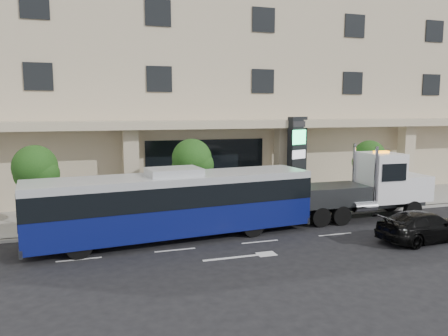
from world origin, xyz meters
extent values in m
plane|color=black|center=(0.00, 0.00, 0.00)|extent=(120.00, 120.00, 0.00)
cube|color=gray|center=(0.00, 5.00, 0.07)|extent=(120.00, 6.00, 0.15)
cube|color=gray|center=(0.00, 2.00, 0.07)|extent=(120.00, 0.30, 0.15)
cube|color=beige|center=(0.00, 15.50, 10.00)|extent=(60.00, 15.00, 20.00)
cube|color=beige|center=(0.00, 6.80, 5.20)|extent=(60.00, 2.80, 0.50)
cube|color=black|center=(0.00, 7.97, 2.15)|extent=(8.00, 0.12, 4.00)
cube|color=beige|center=(-5.00, 6.80, 2.60)|extent=(0.90, 0.90, 4.90)
cube|color=beige|center=(5.00, 6.80, 2.60)|extent=(0.90, 0.90, 4.90)
cube|color=beige|center=(15.00, 6.80, 2.60)|extent=(0.90, 0.90, 4.90)
cylinder|color=#422B19|center=(-10.00, 3.60, 1.55)|extent=(0.14, 0.14, 2.80)
sphere|color=#144112|center=(-10.00, 3.60, 3.27)|extent=(2.20, 2.20, 2.20)
sphere|color=#144112|center=(-9.65, 3.40, 2.95)|extent=(1.65, 1.65, 1.65)
sphere|color=#144112|center=(-10.30, 3.80, 2.87)|extent=(1.54, 1.54, 1.54)
cylinder|color=#422B19|center=(-2.00, 3.60, 1.62)|extent=(0.14, 0.14, 2.94)
sphere|color=#144112|center=(-2.00, 3.60, 3.43)|extent=(2.20, 2.20, 2.20)
sphere|color=#144112|center=(-1.65, 3.40, 3.09)|extent=(1.65, 1.65, 1.65)
sphere|color=#144112|center=(-2.30, 3.80, 3.01)|extent=(1.54, 1.54, 1.54)
cylinder|color=#422B19|center=(9.50, 3.60, 1.51)|extent=(0.14, 0.14, 2.73)
sphere|color=#144112|center=(9.50, 3.60, 3.19)|extent=(2.00, 2.00, 2.00)
sphere|color=#144112|center=(9.85, 3.40, 2.88)|extent=(1.50, 1.50, 1.50)
sphere|color=#144112|center=(9.20, 3.80, 2.80)|extent=(1.40, 1.40, 1.40)
cylinder|color=black|center=(-7.98, -1.38, 0.56)|extent=(1.14, 0.44, 1.11)
cylinder|color=black|center=(-8.21, 0.94, 0.56)|extent=(1.14, 0.44, 1.11)
cylinder|color=black|center=(-0.01, -0.60, 0.56)|extent=(1.14, 0.44, 1.11)
cylinder|color=black|center=(-0.24, 1.73, 0.56)|extent=(1.14, 0.44, 1.11)
cube|color=#0C1357|center=(-3.67, 0.22, 1.06)|extent=(13.56, 4.08, 1.34)
cube|color=black|center=(-3.67, 0.22, 2.23)|extent=(13.57, 4.13, 1.00)
cube|color=silver|center=(-3.67, 0.22, 2.89)|extent=(13.56, 4.08, 0.33)
cube|color=silver|center=(-3.67, 0.22, 3.23)|extent=(2.61, 2.01, 0.33)
cube|color=#2D3033|center=(-10.26, -0.44, 0.50)|extent=(0.41, 2.78, 0.33)
cube|color=#2D3033|center=(2.93, 0.87, 0.50)|extent=(0.41, 2.78, 0.33)
cube|color=#2D3033|center=(7.12, 0.92, 0.76)|extent=(8.05, 1.08, 0.38)
cube|color=white|center=(10.20, 0.87, 1.65)|extent=(1.93, 2.21, 1.42)
cube|color=silver|center=(11.14, 0.86, 1.65)|extent=(0.11, 1.89, 1.13)
cube|color=white|center=(8.31, 0.90, 2.32)|extent=(1.93, 2.39, 2.74)
cube|color=black|center=(9.20, 0.89, 2.74)|extent=(0.13, 2.08, 1.13)
cylinder|color=silver|center=(7.25, -0.12, 2.55)|extent=(0.17, 0.17, 3.21)
cylinder|color=silver|center=(7.28, 1.96, 2.55)|extent=(0.17, 0.17, 3.21)
cube|color=#2D3033|center=(5.09, 0.95, 1.47)|extent=(4.01, 2.33, 1.04)
cube|color=#2D3033|center=(2.82, 0.99, 0.90)|extent=(1.52, 0.29, 0.21)
cube|color=#2D3033|center=(2.26, 1.00, 0.52)|extent=(0.26, 1.71, 0.17)
cube|color=orange|center=(8.31, 0.90, 3.73)|extent=(0.86, 0.34, 0.13)
cylinder|color=black|center=(9.80, -0.12, 0.52)|extent=(1.04, 0.32, 1.04)
cylinder|color=black|center=(9.84, 1.87, 0.52)|extent=(1.04, 0.32, 1.04)
cylinder|color=black|center=(5.27, -0.04, 0.52)|extent=(1.04, 0.32, 1.04)
cylinder|color=black|center=(5.30, 1.94, 0.52)|extent=(1.04, 0.32, 1.04)
cylinder|color=black|center=(4.04, -0.02, 0.52)|extent=(1.04, 0.32, 1.04)
cylinder|color=black|center=(4.07, 1.96, 0.52)|extent=(1.04, 0.32, 1.04)
imported|color=black|center=(7.39, -3.65, 0.70)|extent=(4.98, 2.39, 1.40)
cube|color=black|center=(5.40, 5.49, 2.90)|extent=(1.45, 0.93, 5.51)
cube|color=#25E276|center=(5.40, 5.24, 4.37)|extent=(1.13, 0.49, 0.92)
cube|color=silver|center=(5.40, 5.24, 3.27)|extent=(1.13, 0.49, 0.55)
cube|color=#262628|center=(5.40, 5.24, 5.20)|extent=(1.13, 0.49, 0.37)
camera|label=1|loc=(-7.54, -19.72, 6.09)|focal=35.00mm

